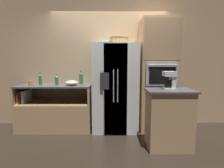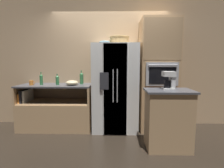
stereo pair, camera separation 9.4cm
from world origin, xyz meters
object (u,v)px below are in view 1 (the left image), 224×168
wicker_basket (119,40)px  mixing_bowl (72,83)px  bottle_tall (57,80)px  coffee_maker (170,80)px  mug (30,83)px  fruit_bowl (105,42)px  refrigerator (115,88)px  wall_oven (157,75)px  bottle_short (81,78)px  bottle_wide (40,79)px

wicker_basket → mixing_bowl: wicker_basket is taller
bottle_tall → coffee_maker: bearing=-20.2°
mixing_bowl → mug: bearing=-178.2°
fruit_bowl → coffee_maker: 1.46m
refrigerator → wall_oven: wall_oven is taller
bottle_short → mug: size_ratio=2.50×
fruit_bowl → bottle_wide: bearing=177.8°
refrigerator → fruit_bowl: 0.94m
bottle_wide → coffee_maker: (2.41, -0.75, 0.07)m
wicker_basket → mug: 1.98m
bottle_short → mixing_bowl: bearing=-128.8°
coffee_maker → wicker_basket: bearing=136.4°
bottle_tall → mug: (-0.50, -0.09, -0.05)m
bottle_wide → wall_oven: bearing=1.1°
fruit_bowl → wall_oven: bearing=5.0°
bottle_short → coffee_maker: coffee_maker is taller
fruit_bowl → bottle_short: (-0.51, 0.20, -0.73)m
wall_oven → mixing_bowl: wall_oven is taller
bottle_tall → bottle_wide: bottle_wide is taller
bottle_short → bottle_wide: (-0.81, -0.15, -0.01)m
coffee_maker → fruit_bowl: bearing=147.2°
fruit_bowl → mug: fruit_bowl is taller
mug → bottle_wide: bearing=23.5°
bottle_short → wall_oven: bearing=-3.7°
refrigerator → bottle_tall: size_ratio=7.79×
coffee_maker → wall_oven: bearing=89.9°
bottle_wide → coffee_maker: 2.53m
coffee_maker → bottle_wide: bearing=162.7°
mug → mixing_bowl: (0.83, 0.03, -0.00)m
refrigerator → bottle_tall: 1.21m
bottle_short → coffee_maker: 1.84m
wall_oven → bottle_short: 1.61m
fruit_bowl → bottle_wide: size_ratio=0.85×
refrigerator → mixing_bowl: 0.89m
bottle_tall → mixing_bowl: bottle_tall is taller
bottle_tall → mixing_bowl: size_ratio=0.89×
fruit_bowl → coffee_maker: (1.09, -0.70, -0.67)m
wicker_basket → fruit_bowl: (-0.29, -0.06, -0.05)m
bottle_tall → bottle_wide: bearing=-177.4°
fruit_bowl → bottle_wide: 1.52m
refrigerator → fruit_bowl: fruit_bowl is taller
wicker_basket → bottle_tall: 1.51m
wall_oven → wicker_basket: (-0.80, -0.04, 0.71)m
bottle_short → mug: bearing=-167.3°
refrigerator → coffee_maker: size_ratio=6.10×
bottle_short → bottle_wide: 0.82m
mug → mixing_bowl: same height
fruit_bowl → coffee_maker: bearing=-32.8°
fruit_bowl → mixing_bowl: fruit_bowl is taller
wicker_basket → bottle_wide: wicker_basket is taller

